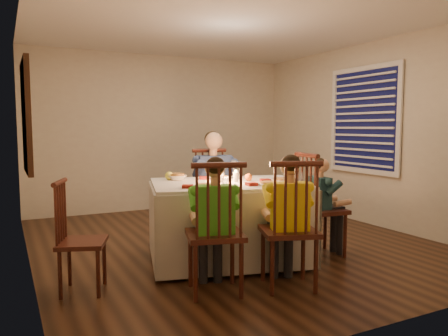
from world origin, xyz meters
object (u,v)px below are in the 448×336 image
dining_table (228,205)px  serving_bowl (177,177)px  child_teal (321,255)px  child_green (215,292)px  chair_near_right (288,287)px  child_yellow (288,287)px  adult (214,239)px  chair_near_left (215,292)px  chair_extra (84,291)px  chair_adult (214,239)px  chair_end (321,255)px

dining_table → serving_bowl: 0.65m
child_teal → child_green: bearing=113.3°
chair_near_right → child_yellow: child_yellow is taller
adult → serving_bowl: 1.13m
chair_near_left → adult: (0.75, 1.58, 0.00)m
chair_near_left → chair_extra: size_ratio=1.17×
chair_near_left → child_yellow: (0.63, -0.18, 0.00)m
chair_extra → child_teal: size_ratio=0.90×
chair_adult → chair_near_left: size_ratio=1.00×
adult → child_teal: adult is taller
child_yellow → serving_bowl: (-0.51, 1.38, 0.85)m
chair_near_right → chair_extra: (-1.62, 0.71, 0.00)m
chair_end → serving_bowl: size_ratio=5.39×
child_green → child_yellow: (0.63, -0.18, 0.00)m
dining_table → chair_near_left: dining_table is taller
chair_near_left → child_green: child_green is taller
chair_adult → child_teal: size_ratio=1.06×
child_teal → dining_table: bearing=80.1°
dining_table → chair_extra: dining_table is taller
chair_near_right → adult: (0.12, 1.76, 0.00)m
child_yellow → child_teal: (0.89, 0.64, 0.00)m
chair_extra → chair_near_right: bearing=-93.2°
adult → chair_end: bearing=-46.8°
chair_adult → child_teal: chair_adult is taller
child_yellow → child_teal: child_yellow is taller
adult → child_teal: 1.36m
chair_near_left → adult: bearing=-99.4°
chair_near_right → chair_extra: bearing=-3.9°
chair_end → child_teal: size_ratio=1.06×
chair_near_right → chair_end: 1.10m
serving_bowl → child_yellow: bearing=-69.7°
chair_near_left → serving_bowl: serving_bowl is taller
chair_near_right → child_teal: 1.10m
chair_adult → child_green: (-0.75, -1.58, 0.00)m
adult → child_yellow: adult is taller
chair_adult → child_yellow: child_yellow is taller
dining_table → serving_bowl: size_ratio=8.71×
chair_near_left → chair_near_right: size_ratio=1.00×
chair_near_left → chair_end: same height
child_yellow → child_teal: bearing=-124.4°
chair_near_right → chair_end: bearing=-124.4°
dining_table → adult: (0.23, 0.83, -0.59)m
child_teal → chair_extra: bearing=94.8°
chair_extra → child_green: bearing=-97.6°
chair_end → chair_extra: size_ratio=1.17×
child_green → chair_end: bearing=-147.1°
dining_table → chair_adult: size_ratio=1.62×
chair_adult → chair_near_left: bearing=-106.5°
chair_end → chair_extra: bearing=94.8°
chair_extra → child_green: (0.99, -0.53, 0.00)m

